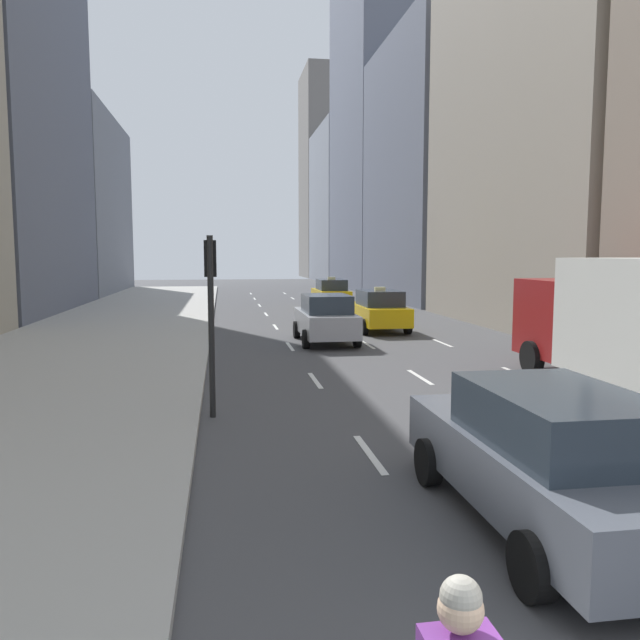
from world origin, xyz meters
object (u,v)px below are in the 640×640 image
Objects in this scene: sedan_black_near at (326,318)px; sedan_silver_behind at (547,457)px; taxi_second at (331,293)px; taxi_lead at (378,310)px; traffic_light_pole at (211,296)px.

sedan_black_near is 15.80m from sedan_silver_behind.
sedan_silver_behind is at bearing -95.22° from taxi_second.
sedan_black_near is (-2.80, -14.87, 0.02)m from taxi_second.
sedan_silver_behind is at bearing -98.39° from taxi_lead.
traffic_light_pole is (-3.95, 5.86, 1.54)m from sedan_silver_behind.
taxi_second is at bearing 84.78° from sedan_silver_behind.
taxi_lead is 14.83m from traffic_light_pole.
sedan_silver_behind is (-2.80, -18.98, -0.01)m from taxi_lead.
traffic_light_pole is (-3.95, -9.94, 1.51)m from sedan_black_near.
taxi_second reaches higher than sedan_silver_behind.
taxi_lead is 0.99× the size of sedan_black_near.
traffic_light_pole reaches higher than taxi_second.
sedan_silver_behind is at bearing -90.00° from sedan_black_near.
taxi_second is 15.13m from sedan_black_near.
sedan_black_near is at bearing 68.32° from traffic_light_pole.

